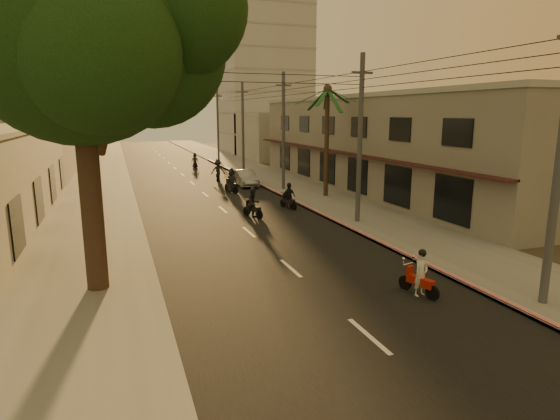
# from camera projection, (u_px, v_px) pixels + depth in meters

# --- Properties ---
(ground) EXTENTS (160.00, 160.00, 0.00)m
(ground) POSITION_uv_depth(u_px,v_px,m) (311.00, 286.00, 16.38)
(ground) COLOR #383023
(ground) RESTS_ON ground
(road) EXTENTS (10.00, 140.00, 0.02)m
(road) POSITION_uv_depth(u_px,v_px,m) (205.00, 194.00, 34.84)
(road) COLOR black
(road) RESTS_ON ground
(sidewalk_right) EXTENTS (5.00, 140.00, 0.12)m
(sidewalk_right) POSITION_uv_depth(u_px,v_px,m) (299.00, 188.00, 37.28)
(sidewalk_right) COLOR slate
(sidewalk_right) RESTS_ON ground
(sidewalk_left) EXTENTS (5.00, 140.00, 0.12)m
(sidewalk_left) POSITION_uv_depth(u_px,v_px,m) (98.00, 200.00, 32.38)
(sidewalk_left) COLOR slate
(sidewalk_left) RESTS_ON ground
(curb_stripe) EXTENTS (0.20, 60.00, 0.20)m
(curb_stripe) POSITION_uv_depth(u_px,v_px,m) (293.00, 201.00, 31.87)
(curb_stripe) COLOR #B01512
(curb_stripe) RESTS_ON ground
(shophouse_row) EXTENTS (8.80, 34.20, 7.30)m
(shophouse_row) POSITION_uv_depth(u_px,v_px,m) (384.00, 143.00, 36.81)
(shophouse_row) COLOR gray
(shophouse_row) RESTS_ON ground
(distant_tower) EXTENTS (12.10, 12.10, 28.00)m
(distant_tower) POSITION_uv_depth(u_px,v_px,m) (263.00, 59.00, 70.46)
(distant_tower) COLOR #B7B5B2
(distant_tower) RESTS_ON ground
(broadleaf_tree) EXTENTS (9.60, 8.70, 12.10)m
(broadleaf_tree) POSITION_uv_depth(u_px,v_px,m) (91.00, 30.00, 14.48)
(broadleaf_tree) COLOR black
(broadleaf_tree) RESTS_ON ground
(palm_tree) EXTENTS (5.00, 5.00, 8.20)m
(palm_tree) POSITION_uv_depth(u_px,v_px,m) (328.00, 95.00, 32.31)
(palm_tree) COLOR black
(palm_tree) RESTS_ON ground
(utility_poles) EXTENTS (1.20, 48.26, 9.00)m
(utility_poles) POSITION_uv_depth(u_px,v_px,m) (283.00, 105.00, 35.54)
(utility_poles) COLOR #38383A
(utility_poles) RESTS_ON ground
(filler_right) EXTENTS (8.00, 14.00, 6.00)m
(filler_right) POSITION_uv_depth(u_px,v_px,m) (275.00, 136.00, 61.88)
(filler_right) COLOR #A9A599
(filler_right) RESTS_ON ground
(filler_left_near) EXTENTS (8.00, 14.00, 4.40)m
(filler_left_near) POSITION_uv_depth(u_px,v_px,m) (24.00, 155.00, 42.76)
(filler_left_near) COLOR #A9A599
(filler_left_near) RESTS_ON ground
(filler_left_far) EXTENTS (8.00, 14.00, 7.00)m
(filler_left_far) POSITION_uv_depth(u_px,v_px,m) (48.00, 133.00, 59.11)
(filler_left_far) COLOR #A9A599
(filler_left_far) RESTS_ON ground
(scooter_red) EXTENTS (0.81, 1.60, 1.60)m
(scooter_red) POSITION_uv_depth(u_px,v_px,m) (420.00, 275.00, 15.41)
(scooter_red) COLOR black
(scooter_red) RESTS_ON ground
(scooter_mid_a) EXTENTS (1.22, 1.71, 1.76)m
(scooter_mid_a) POSITION_uv_depth(u_px,v_px,m) (253.00, 204.00, 26.95)
(scooter_mid_a) COLOR black
(scooter_mid_a) RESTS_ON ground
(scooter_mid_b) EXTENTS (1.11, 1.68, 1.68)m
(scooter_mid_b) POSITION_uv_depth(u_px,v_px,m) (289.00, 197.00, 29.45)
(scooter_mid_b) COLOR black
(scooter_mid_b) RESTS_ON ground
(scooter_far_a) EXTENTS (1.18, 1.88, 1.89)m
(scooter_far_a) POSITION_uv_depth(u_px,v_px,m) (232.00, 182.00, 35.46)
(scooter_far_a) COLOR black
(scooter_far_a) RESTS_ON ground
(scooter_far_b) EXTENTS (1.53, 1.99, 1.99)m
(scooter_far_b) POSITION_uv_depth(u_px,v_px,m) (218.00, 171.00, 41.59)
(scooter_far_b) COLOR black
(scooter_far_b) RESTS_ON ground
(parked_car) EXTENTS (1.54, 4.09, 1.33)m
(parked_car) POSITION_uv_depth(u_px,v_px,m) (245.00, 178.00, 38.80)
(parked_car) COLOR gray
(parked_car) RESTS_ON ground
(scooter_far_c) EXTENTS (0.87, 1.73, 1.69)m
(scooter_far_c) POSITION_uv_depth(u_px,v_px,m) (195.00, 161.00, 51.32)
(scooter_far_c) COLOR black
(scooter_far_c) RESTS_ON ground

